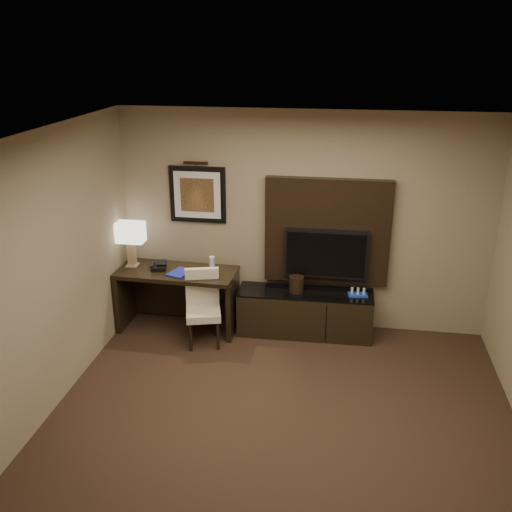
% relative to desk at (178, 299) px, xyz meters
% --- Properties ---
extents(floor, '(4.50, 5.00, 0.01)m').
position_rel_desk_xyz_m(floor, '(1.50, -2.10, -0.40)').
color(floor, black).
rests_on(floor, ground).
extents(ceiling, '(4.50, 5.00, 0.01)m').
position_rel_desk_xyz_m(ceiling, '(1.50, -2.10, 2.31)').
color(ceiling, silver).
rests_on(ceiling, wall_back).
extents(wall_back, '(4.50, 0.01, 2.70)m').
position_rel_desk_xyz_m(wall_back, '(1.50, 0.40, 0.96)').
color(wall_back, gray).
rests_on(wall_back, floor).
extents(wall_left, '(0.01, 5.00, 2.70)m').
position_rel_desk_xyz_m(wall_left, '(-0.75, -2.10, 0.96)').
color(wall_left, gray).
rests_on(wall_left, floor).
extents(desk, '(1.48, 0.68, 0.78)m').
position_rel_desk_xyz_m(desk, '(0.00, 0.00, 0.00)').
color(desk, black).
rests_on(desk, floor).
extents(credenza, '(1.64, 0.49, 0.56)m').
position_rel_desk_xyz_m(credenza, '(1.58, 0.10, -0.11)').
color(credenza, black).
rests_on(credenza, floor).
extents(tv_wall_panel, '(1.50, 0.12, 1.30)m').
position_rel_desk_xyz_m(tv_wall_panel, '(1.80, 0.34, 0.88)').
color(tv_wall_panel, black).
rests_on(tv_wall_panel, wall_back).
extents(tv, '(1.00, 0.08, 0.60)m').
position_rel_desk_xyz_m(tv, '(1.80, 0.24, 0.63)').
color(tv, black).
rests_on(tv, tv_wall_panel).
extents(artwork, '(0.70, 0.04, 0.70)m').
position_rel_desk_xyz_m(artwork, '(0.20, 0.38, 1.26)').
color(artwork, black).
rests_on(artwork, wall_back).
extents(picture_light, '(0.04, 0.04, 0.30)m').
position_rel_desk_xyz_m(picture_light, '(0.20, 0.34, 1.66)').
color(picture_light, '#3C2513').
rests_on(picture_light, wall_back).
extents(desk_chair, '(0.51, 0.55, 0.83)m').
position_rel_desk_xyz_m(desk_chair, '(0.41, -0.35, 0.03)').
color(desk_chair, beige).
rests_on(desk_chair, floor).
extents(table_lamp, '(0.34, 0.20, 0.54)m').
position_rel_desk_xyz_m(table_lamp, '(-0.59, 0.07, 0.66)').
color(table_lamp, tan).
rests_on(table_lamp, desk).
extents(desk_phone, '(0.21, 0.20, 0.09)m').
position_rel_desk_xyz_m(desk_phone, '(-0.22, -0.00, 0.44)').
color(desk_phone, black).
rests_on(desk_phone, desk).
extents(blue_folder, '(0.30, 0.35, 0.02)m').
position_rel_desk_xyz_m(blue_folder, '(0.07, -0.08, 0.40)').
color(blue_folder, '#1B24B0').
rests_on(blue_folder, desk).
extents(book, '(0.16, 0.05, 0.21)m').
position_rel_desk_xyz_m(book, '(0.14, -0.05, 0.50)').
color(book, '#B9A991').
rests_on(book, desk).
extents(water_bottle, '(0.08, 0.08, 0.20)m').
position_rel_desk_xyz_m(water_bottle, '(0.44, 0.04, 0.49)').
color(water_bottle, '#B1C1C9').
rests_on(water_bottle, desk).
extents(ice_bucket, '(0.21, 0.21, 0.20)m').
position_rel_desk_xyz_m(ice_bucket, '(1.47, 0.09, 0.27)').
color(ice_bucket, black).
rests_on(ice_bucket, credenza).
extents(minibar_tray, '(0.24, 0.16, 0.08)m').
position_rel_desk_xyz_m(minibar_tray, '(2.21, 0.10, 0.21)').
color(minibar_tray, '#1C40B7').
rests_on(minibar_tray, credenza).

